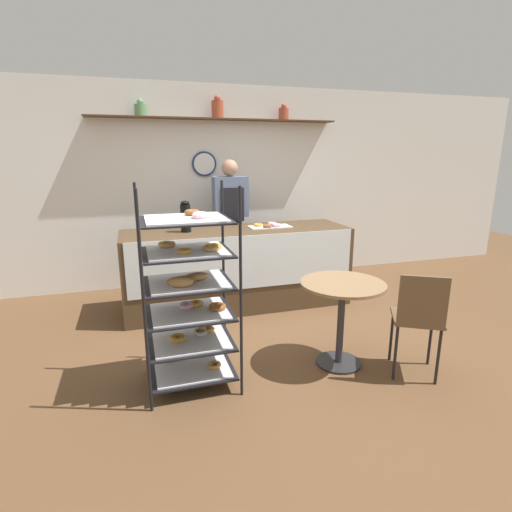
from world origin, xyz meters
TOP-DOWN VIEW (x-y plane):
  - ground_plane at (0.00, 0.00)m, footprint 14.00×14.00m
  - back_wall at (-0.00, 2.25)m, footprint 10.00×0.30m
  - display_counter at (0.00, 1.14)m, footprint 2.66×0.79m
  - pastry_rack at (-0.78, -0.41)m, footprint 0.70×0.59m
  - person_worker at (0.07, 1.78)m, footprint 0.44×0.23m
  - cafe_table at (0.49, -0.49)m, footprint 0.71×0.71m
  - cafe_chair at (0.97, -0.87)m, footprint 0.52×0.52m
  - coffee_carafe at (-0.59, 1.16)m, footprint 0.11×0.11m
  - donut_tray_counter at (0.41, 1.16)m, footprint 0.50×0.25m

SIDE VIEW (x-z plane):
  - ground_plane at x=0.00m, z-range 0.00..0.00m
  - display_counter at x=0.00m, z-range 0.00..0.94m
  - cafe_chair at x=0.97m, z-range 0.11..1.01m
  - cafe_table at x=0.49m, z-range 0.19..0.94m
  - pastry_rack at x=-0.78m, z-range -0.04..1.55m
  - person_worker at x=0.07m, z-range 0.08..1.81m
  - donut_tray_counter at x=0.41m, z-range 0.93..0.98m
  - coffee_carafe at x=-0.59m, z-range 0.94..1.29m
  - back_wall at x=0.00m, z-range 0.02..2.72m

